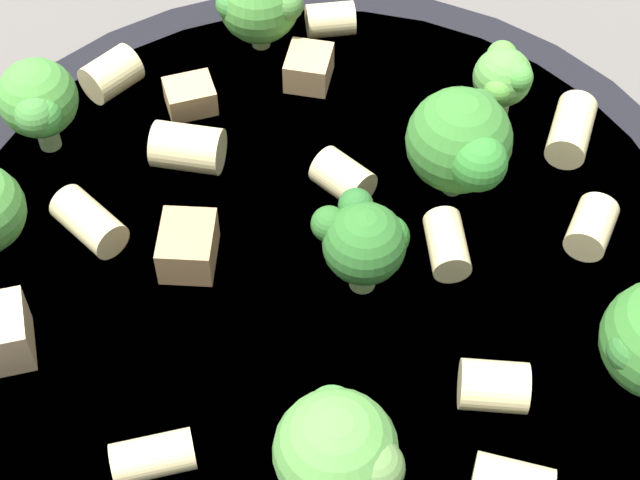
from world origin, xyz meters
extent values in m
plane|color=#5B5651|center=(0.00, 0.00, 0.00)|extent=(2.00, 2.00, 0.00)
cylinder|color=black|center=(0.00, 0.00, 0.02)|extent=(0.30, 0.30, 0.04)
cylinder|color=beige|center=(0.00, 0.00, 0.03)|extent=(0.27, 0.27, 0.01)
torus|color=black|center=(0.00, 0.00, 0.03)|extent=(0.29, 0.29, 0.00)
cylinder|color=#93B766|center=(-0.01, 0.02, 0.04)|extent=(0.01, 0.01, 0.01)
sphere|color=#2D6B28|center=(-0.01, 0.02, 0.06)|extent=(0.03, 0.03, 0.03)
sphere|color=#2D6627|center=(0.00, 0.01, 0.06)|extent=(0.01, 0.01, 0.01)
sphere|color=#286E23|center=(-0.02, 0.02, 0.06)|extent=(0.01, 0.01, 0.01)
sphere|color=#2A652A|center=(-0.01, 0.01, 0.06)|extent=(0.01, 0.01, 0.01)
cylinder|color=#93B766|center=(-0.03, -0.11, 0.04)|extent=(0.01, 0.01, 0.01)
sphere|color=#478E38|center=(-0.03, -0.11, 0.06)|extent=(0.03, 0.03, 0.03)
sphere|color=#3D8338|center=(-0.02, -0.11, 0.06)|extent=(0.01, 0.01, 0.01)
sphere|color=#477F37|center=(-0.03, -0.10, 0.06)|extent=(0.01, 0.01, 0.01)
cylinder|color=#93B766|center=(-0.09, -0.03, 0.04)|extent=(0.01, 0.01, 0.02)
sphere|color=#569942|center=(-0.09, -0.03, 0.06)|extent=(0.02, 0.02, 0.02)
sphere|color=#559D3C|center=(-0.09, -0.04, 0.06)|extent=(0.01, 0.01, 0.01)
sphere|color=#4C9B3C|center=(-0.09, -0.03, 0.06)|extent=(0.01, 0.01, 0.01)
sphere|color=#569F3A|center=(-0.09, -0.03, 0.06)|extent=(0.01, 0.01, 0.01)
cylinder|color=#9EC175|center=(-0.06, -0.01, 0.04)|extent=(0.01, 0.01, 0.01)
sphere|color=#387A2D|center=(-0.06, -0.01, 0.06)|extent=(0.04, 0.04, 0.04)
sphere|color=#34782B|center=(-0.07, -0.01, 0.07)|extent=(0.02, 0.02, 0.02)
sphere|color=#327E2D|center=(-0.06, 0.01, 0.07)|extent=(0.02, 0.02, 0.02)
sphere|color=#31702E|center=(-0.06, 0.09, 0.06)|extent=(0.02, 0.02, 0.02)
cylinder|color=#9EC175|center=(0.03, 0.08, 0.04)|extent=(0.01, 0.01, 0.01)
sphere|color=#569942|center=(0.03, 0.08, 0.06)|extent=(0.04, 0.04, 0.04)
sphere|color=#4B9E41|center=(0.03, 0.07, 0.06)|extent=(0.02, 0.02, 0.02)
sphere|color=#5A8341|center=(0.03, 0.09, 0.06)|extent=(0.02, 0.02, 0.02)
cylinder|color=#9EC175|center=(0.07, -0.09, 0.04)|extent=(0.01, 0.01, 0.02)
sphere|color=#478E38|center=(0.07, -0.09, 0.06)|extent=(0.03, 0.03, 0.03)
sphere|color=#428438|center=(0.07, -0.08, 0.06)|extent=(0.02, 0.02, 0.02)
sphere|color=#3D8E37|center=(0.07, -0.08, 0.06)|extent=(0.02, 0.02, 0.02)
cylinder|color=beige|center=(0.04, -0.11, 0.04)|extent=(0.03, 0.02, 0.02)
cylinder|color=beige|center=(-0.11, -0.01, 0.04)|extent=(0.03, 0.03, 0.02)
cylinder|color=beige|center=(-0.02, -0.02, 0.04)|extent=(0.02, 0.02, 0.02)
cylinder|color=beige|center=(0.03, -0.06, 0.04)|extent=(0.03, 0.03, 0.02)
cylinder|color=beige|center=(0.08, 0.05, 0.04)|extent=(0.03, 0.02, 0.01)
cylinder|color=beige|center=(-0.09, 0.03, 0.04)|extent=(0.03, 0.02, 0.01)
cylinder|color=beige|center=(-0.06, -0.11, 0.04)|extent=(0.02, 0.02, 0.01)
cylinder|color=beige|center=(0.07, -0.05, 0.04)|extent=(0.02, 0.03, 0.01)
cylinder|color=beige|center=(-0.04, 0.02, 0.04)|extent=(0.02, 0.03, 0.01)
cylinder|color=beige|center=(-0.02, 0.08, 0.04)|extent=(0.03, 0.03, 0.02)
cube|color=tan|center=(0.01, -0.09, 0.04)|extent=(0.02, 0.02, 0.01)
cube|color=tan|center=(0.04, -0.02, 0.04)|extent=(0.03, 0.03, 0.02)
cube|color=tan|center=(-0.04, -0.08, 0.04)|extent=(0.03, 0.03, 0.01)
camera|label=1|loc=(0.10, 0.21, 0.34)|focal=60.00mm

